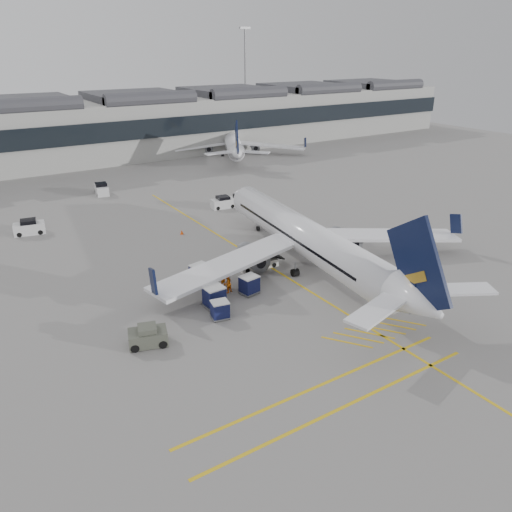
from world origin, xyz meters
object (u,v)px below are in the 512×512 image
airliner_main (308,239)px  baggage_cart_a (200,273)px  pushback_tug (148,336)px  belt_loader (256,262)px  ramp_agent_b (227,283)px  ramp_agent_a (223,278)px

airliner_main → baggage_cart_a: bearing=175.8°
pushback_tug → airliner_main: bearing=32.3°
belt_loader → pushback_tug: bearing=-148.0°
baggage_cart_a → ramp_agent_b: bearing=-81.4°
airliner_main → ramp_agent_b: bearing=-167.6°
baggage_cart_a → pushback_tug: size_ratio=0.63×
airliner_main → pushback_tug: (-19.38, -5.27, -2.25)m
belt_loader → baggage_cart_a: bearing=-174.4°
airliner_main → pushback_tug: 20.21m
pushback_tug → ramp_agent_b: bearing=41.9°
airliner_main → ramp_agent_b: 10.23m
pushback_tug → baggage_cart_a: bearing=59.6°
airliner_main → baggage_cart_a: 11.57m
ramp_agent_b → pushback_tug: bearing=8.9°
airliner_main → ramp_agent_a: size_ratio=22.91×
airliner_main → ramp_agent_a: airliner_main is taller
airliner_main → belt_loader: airliner_main is taller
airliner_main → baggage_cart_a: airliner_main is taller
baggage_cart_a → ramp_agent_b: (1.20, -3.17, -0.09)m
ramp_agent_a → baggage_cart_a: bearing=108.8°
baggage_cart_a → ramp_agent_b: baggage_cart_a is taller
airliner_main → pushback_tug: bearing=-157.6°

